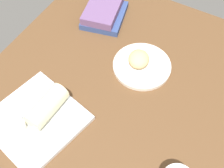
{
  "coord_description": "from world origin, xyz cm",
  "views": [
    {
      "loc": [
        43.09,
        24.64,
        86.1
      ],
      "look_at": [
        -3.9,
        -1.85,
        7.0
      ],
      "focal_mm": 47.13,
      "sensor_mm": 36.0,
      "label": 1
    }
  ],
  "objects_px": {
    "scone_pastry": "(139,59)",
    "square_plate": "(36,120)",
    "breakfast_wrap": "(47,107)",
    "round_plate": "(142,66)",
    "sauce_cup": "(16,127)",
    "book_stack": "(104,12)"
  },
  "relations": [
    {
      "from": "round_plate",
      "to": "sauce_cup",
      "type": "bearing_deg",
      "value": -28.28
    },
    {
      "from": "scone_pastry",
      "to": "square_plate",
      "type": "bearing_deg",
      "value": -26.87
    },
    {
      "from": "round_plate",
      "to": "square_plate",
      "type": "relative_size",
      "value": 0.79
    },
    {
      "from": "round_plate",
      "to": "scone_pastry",
      "type": "bearing_deg",
      "value": -85.29
    },
    {
      "from": "round_plate",
      "to": "book_stack",
      "type": "xyz_separation_m",
      "value": [
        -0.15,
        -0.24,
        0.02
      ]
    },
    {
      "from": "scone_pastry",
      "to": "square_plate",
      "type": "distance_m",
      "value": 0.4
    },
    {
      "from": "sauce_cup",
      "to": "breakfast_wrap",
      "type": "xyz_separation_m",
      "value": [
        -0.09,
        0.05,
        0.02
      ]
    },
    {
      "from": "round_plate",
      "to": "square_plate",
      "type": "height_order",
      "value": "square_plate"
    },
    {
      "from": "round_plate",
      "to": "breakfast_wrap",
      "type": "xyz_separation_m",
      "value": [
        0.31,
        -0.17,
        0.04
      ]
    },
    {
      "from": "scone_pastry",
      "to": "square_plate",
      "type": "height_order",
      "value": "scone_pastry"
    },
    {
      "from": "round_plate",
      "to": "scone_pastry",
      "type": "relative_size",
      "value": 2.58
    },
    {
      "from": "square_plate",
      "to": "book_stack",
      "type": "height_order",
      "value": "book_stack"
    },
    {
      "from": "sauce_cup",
      "to": "book_stack",
      "type": "xyz_separation_m",
      "value": [
        -0.56,
        -0.02,
        -0.0
      ]
    },
    {
      "from": "breakfast_wrap",
      "to": "round_plate",
      "type": "bearing_deg",
      "value": 64.07
    },
    {
      "from": "round_plate",
      "to": "scone_pastry",
      "type": "xyz_separation_m",
      "value": [
        0.0,
        -0.01,
        0.03
      ]
    },
    {
      "from": "sauce_cup",
      "to": "square_plate",
      "type": "bearing_deg",
      "value": 153.85
    },
    {
      "from": "sauce_cup",
      "to": "breakfast_wrap",
      "type": "bearing_deg",
      "value": 153.85
    },
    {
      "from": "round_plate",
      "to": "breakfast_wrap",
      "type": "distance_m",
      "value": 0.36
    },
    {
      "from": "scone_pastry",
      "to": "breakfast_wrap",
      "type": "distance_m",
      "value": 0.35
    },
    {
      "from": "book_stack",
      "to": "round_plate",
      "type": "bearing_deg",
      "value": 58.2
    },
    {
      "from": "round_plate",
      "to": "book_stack",
      "type": "bearing_deg",
      "value": -121.8
    },
    {
      "from": "scone_pastry",
      "to": "sauce_cup",
      "type": "bearing_deg",
      "value": -26.77
    }
  ]
}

